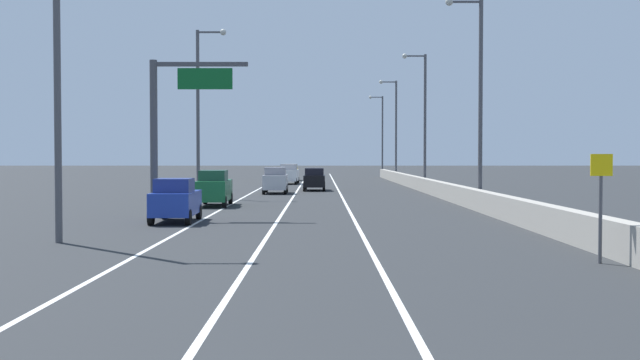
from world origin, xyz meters
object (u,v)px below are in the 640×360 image
Objects in this scene: lamp_post_left_near at (62,44)px; car_green_4 at (213,188)px; lamp_post_right_fourth at (392,124)px; car_white_0 at (287,174)px; lamp_post_left_mid at (199,103)px; lamp_post_right_second at (475,90)px; speed_advisory_sign at (599,199)px; overhead_sign_gantry at (167,118)px; lamp_post_right_third at (421,113)px; car_blue_1 at (174,200)px; lamp_post_right_fifth at (379,130)px; car_silver_5 at (274,180)px; car_black_3 at (313,179)px; car_yellow_2 at (289,172)px.

car_green_4 is (2.43, 19.19, -5.65)m from lamp_post_left_near.
lamp_post_right_fourth is 2.53× the size of car_white_0.
lamp_post_right_fourth reaches higher than car_white_0.
lamp_post_right_fourth is at bearing 65.02° from lamp_post_left_mid.
lamp_post_right_second reaches higher than car_green_4.
lamp_post_left_mid reaches higher than speed_advisory_sign.
lamp_post_right_third is (16.13, 30.77, 1.97)m from overhead_sign_gantry.
lamp_post_left_near is at bearing -105.38° from car_blue_1.
lamp_post_right_second is (16.05, 7.00, 1.97)m from overhead_sign_gantry.
lamp_post_right_fifth is 2.73× the size of car_silver_5.
lamp_post_left_mid is (-17.33, -13.01, 0.00)m from lamp_post_right_third.
speed_advisory_sign is 0.25× the size of lamp_post_left_mid.
car_green_4 reaches higher than car_black_3.
car_white_0 reaches higher than car_blue_1.
speed_advisory_sign is 94.27m from lamp_post_right_fifth.
lamp_post_left_mid is (0.25, 28.52, 0.00)m from lamp_post_left_near.
car_white_0 is at bearing -137.48° from lamp_post_right_fourth.
car_green_4 is at bearing -93.36° from car_yellow_2.
lamp_post_right_fourth is (-0.19, 23.77, 0.00)m from lamp_post_right_third.
car_white_0 is (3.97, 43.56, -3.69)m from overhead_sign_gantry.
car_silver_5 is at bearing 81.45° from lamp_post_left_near.
speed_advisory_sign is at bearing -81.05° from car_yellow_2.
overhead_sign_gantry is 17.90m from lamp_post_left_mid.
car_yellow_2 reaches higher than car_black_3.
speed_advisory_sign is 17.77m from lamp_post_left_near.
car_black_3 is (8.16, 39.36, -5.74)m from lamp_post_left_near.
lamp_post_right_fifth reaches higher than car_yellow_2.
lamp_post_left_near is at bearing -97.65° from overhead_sign_gantry.
lamp_post_left_near is at bearing -101.23° from lamp_post_right_fifth.
lamp_post_left_mid is 14.60m from car_black_3.
lamp_post_right_second is 18.95m from car_blue_1.
lamp_post_left_near is at bearing -104.91° from lamp_post_right_fourth.
car_yellow_2 is at bearing 86.14° from overhead_sign_gantry.
car_yellow_2 is 0.88× the size of car_green_4.
lamp_post_right_second is (1.20, 22.84, 4.93)m from speed_advisory_sign.
speed_advisory_sign is 40.87m from car_silver_5.
car_blue_1 is at bearing -84.46° from lamp_post_left_mid.
car_silver_5 is at bearing -111.50° from lamp_post_right_fourth.
lamp_post_right_third is 15.49m from car_silver_5.
car_blue_1 reaches higher than car_black_3.
lamp_post_right_third is at bearing 36.90° from lamp_post_left_mid.
car_blue_1 is at bearing 136.89° from speed_advisory_sign.
lamp_post_right_second is at bearing -75.55° from car_yellow_2.
car_yellow_2 reaches higher than car_blue_1.
car_green_4 reaches higher than car_silver_5.
lamp_post_right_fifth is at bearing 89.85° from lamp_post_right_second.
lamp_post_right_second is 2.53× the size of car_white_0.
car_black_3 is at bearing 76.79° from overhead_sign_gantry.
car_yellow_2 is 0.97× the size of car_silver_5.
lamp_post_right_fourth reaches higher than car_blue_1.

